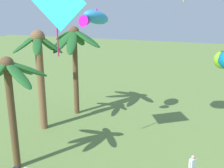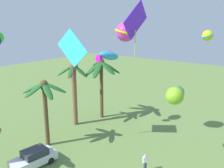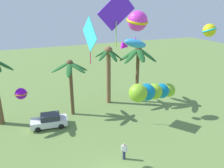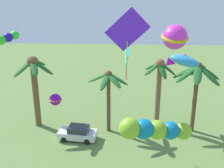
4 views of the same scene
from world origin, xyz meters
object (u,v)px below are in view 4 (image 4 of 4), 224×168
Objects in this scene: palm_tree_2 at (34,77)px; kite_fish_2 at (183,61)px; parked_car_0 at (78,133)px; kite_ball_0 at (175,37)px; kite_ball_1 at (55,100)px; palm_tree_3 at (159,79)px; kite_diamond_6 at (127,31)px; kite_tube_7 at (154,130)px; palm_tree_1 at (197,77)px; palm_tree_0 at (109,85)px; kite_diamond_5 at (127,47)px.

palm_tree_2 is 15.56m from kite_fish_2.
palm_tree_2 is 1.99× the size of parked_car_0.
kite_ball_0 is 1.49× the size of kite_ball_1.
palm_tree_3 is 1.91× the size of kite_diamond_6.
palm_tree_1 is at bearing 65.22° from kite_tube_7.
palm_tree_0 is 1.50× the size of kite_tube_7.
kite_diamond_6 reaches higher than kite_fish_2.
kite_ball_1 is (-14.70, -0.87, -2.43)m from palm_tree_1.
palm_tree_2 is 1.04× the size of palm_tree_3.
kite_diamond_5 is (9.86, -3.11, 4.03)m from palm_tree_2.
kite_diamond_6 is (9.80, -9.98, 6.50)m from palm_tree_2.
kite_fish_2 is (14.94, -3.34, 2.82)m from palm_tree_2.
palm_tree_1 is at bearing 52.03° from kite_fish_2.
kite_ball_1 is (2.48, -1.33, -2.06)m from palm_tree_2.
kite_diamond_5 is (-3.58, -3.72, 4.29)m from palm_tree_3.
palm_tree_0 is 2.95× the size of kite_ball_0.
palm_tree_2 is (-8.07, 0.89, 0.49)m from palm_tree_0.
palm_tree_3 is 1.92× the size of parked_car_0.
palm_tree_1 reaches higher than kite_ball_1.
kite_diamond_5 is at bearing -17.50° from palm_tree_2.
palm_tree_1 is 17.19m from palm_tree_2.
palm_tree_1 is at bearing 19.91° from kite_diamond_5.
kite_diamond_6 reaches higher than palm_tree_2.
kite_fish_2 is (12.45, -2.01, 4.87)m from kite_ball_1.
palm_tree_0 is 1.37× the size of kite_diamond_5.
kite_diamond_5 is (-5.08, 0.23, 1.21)m from kite_fish_2.
kite_tube_7 is at bearing -48.10° from palm_tree_2.
palm_tree_3 reaches higher than parked_car_0.
palm_tree_2 is 13.46m from palm_tree_3.
palm_tree_1 is 1.70× the size of kite_tube_7.
kite_ball_0 is at bearing -114.12° from kite_fish_2.
palm_tree_3 is 5.23m from kite_fish_2.
kite_ball_0 is at bearing -44.55° from kite_diamond_5.
parked_car_0 is at bearing -30.16° from palm_tree_2.
parked_car_0 is (-8.47, -3.50, -4.81)m from palm_tree_3.
palm_tree_2 is (-17.18, 0.45, -0.38)m from palm_tree_1.
kite_fish_2 reaches higher than parked_car_0.
kite_ball_1 is at bearing 147.91° from parked_car_0.
kite_ball_0 is (0.01, -7.26, 5.81)m from palm_tree_3.
kite_ball_1 is 0.34× the size of kite_tube_7.
kite_tube_7 is at bearing -51.88° from kite_ball_1.
palm_tree_2 is 16.00m from kite_ball_0.
palm_tree_3 is at bearing 2.62° from palm_tree_2.
palm_tree_2 is 3.48× the size of kite_ball_0.
kite_fish_2 is at bearing -2.57° from kite_diamond_5.
kite_fish_2 reaches higher than kite_tube_7.
kite_ball_0 reaches higher than kite_fish_2.
palm_tree_1 is at bearing -1.51° from palm_tree_2.
palm_tree_2 is at bearing 167.41° from kite_fish_2.
kite_diamond_6 is at bearing -137.64° from kite_ball_0.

